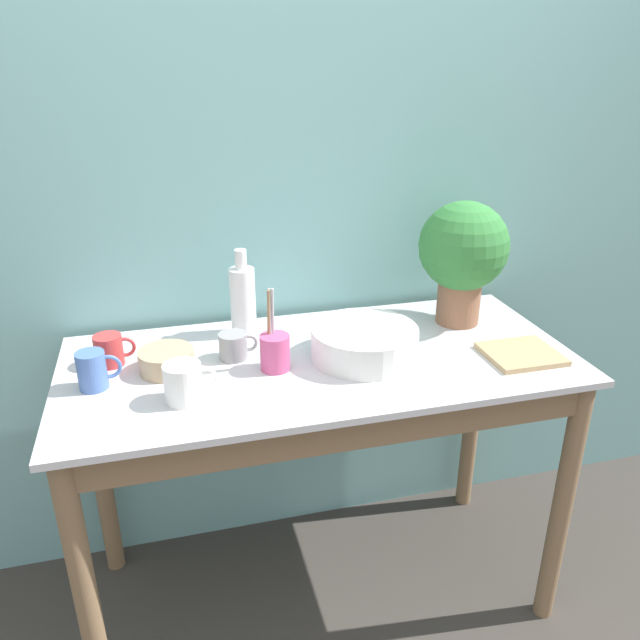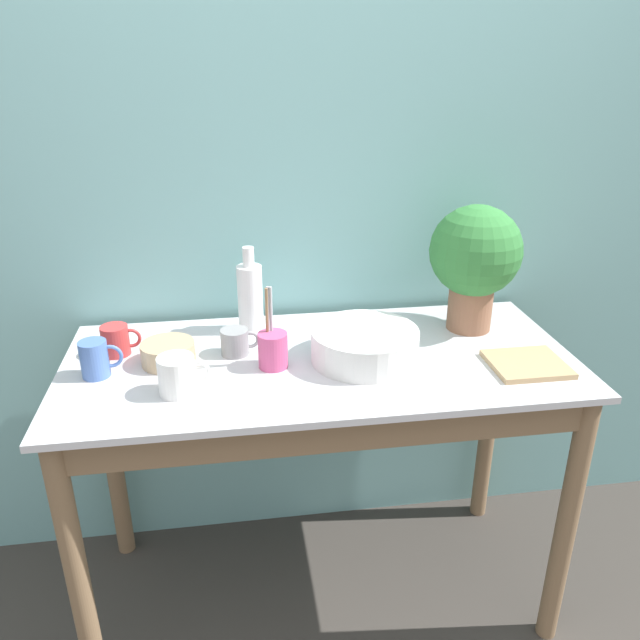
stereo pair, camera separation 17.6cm
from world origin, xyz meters
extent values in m
cube|color=#7AB2B2|center=(0.00, 0.73, 1.20)|extent=(6.00, 0.05, 2.40)
cylinder|color=#846647|center=(-0.69, 0.05, 0.43)|extent=(0.06, 0.06, 0.87)
cylinder|color=#846647|center=(0.69, 0.05, 0.43)|extent=(0.06, 0.06, 0.87)
cylinder|color=#846647|center=(-0.69, 0.63, 0.43)|extent=(0.06, 0.06, 0.87)
cylinder|color=#846647|center=(0.69, 0.63, 0.43)|extent=(0.06, 0.06, 0.87)
cube|color=#846647|center=(0.00, 0.05, 0.82)|extent=(1.37, 0.02, 0.10)
cube|color=silver|center=(0.00, 0.34, 0.88)|extent=(1.47, 0.68, 0.02)
cylinder|color=#8C5B42|center=(0.50, 0.48, 0.96)|extent=(0.14, 0.14, 0.14)
sphere|color=#337A38|center=(0.50, 0.48, 1.15)|extent=(0.28, 0.28, 0.28)
cylinder|color=silver|center=(0.13, 0.31, 0.94)|extent=(0.31, 0.31, 0.09)
cylinder|color=white|center=(-0.19, 0.57, 1.00)|extent=(0.08, 0.08, 0.21)
cylinder|color=white|center=(-0.19, 0.57, 1.13)|extent=(0.04, 0.04, 0.06)
cylinder|color=#4C70B7|center=(-0.62, 0.32, 0.94)|extent=(0.08, 0.08, 0.10)
torus|color=#4C70B7|center=(-0.58, 0.32, 0.95)|extent=(0.07, 0.01, 0.07)
cylinder|color=#C63838|center=(-0.59, 0.45, 0.93)|extent=(0.08, 0.08, 0.09)
torus|color=#C63838|center=(-0.54, 0.45, 0.94)|extent=(0.06, 0.01, 0.06)
cylinder|color=white|center=(-0.40, 0.19, 0.94)|extent=(0.10, 0.10, 0.10)
torus|color=white|center=(-0.34, 0.19, 0.95)|extent=(0.07, 0.01, 0.07)
cylinder|color=gray|center=(-0.24, 0.40, 0.93)|extent=(0.08, 0.08, 0.08)
torus|color=gray|center=(-0.20, 0.40, 0.93)|extent=(0.05, 0.01, 0.05)
cylinder|color=tan|center=(-0.43, 0.37, 0.92)|extent=(0.15, 0.15, 0.06)
cylinder|color=#CC4C7F|center=(-0.14, 0.30, 0.94)|extent=(0.08, 0.08, 0.10)
cylinder|color=#B7B7BC|center=(-0.14, 0.32, 1.01)|extent=(0.01, 0.03, 0.24)
cylinder|color=olive|center=(-0.15, 0.32, 1.01)|extent=(0.01, 0.04, 0.24)
cylinder|color=#B7B7BC|center=(-0.15, 0.32, 1.01)|extent=(0.01, 0.02, 0.24)
cube|color=tan|center=(0.57, 0.20, 0.90)|extent=(0.21, 0.19, 0.02)
camera|label=1|loc=(-0.41, -1.23, 1.71)|focal=35.00mm
camera|label=2|loc=(-0.24, -1.26, 1.71)|focal=35.00mm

